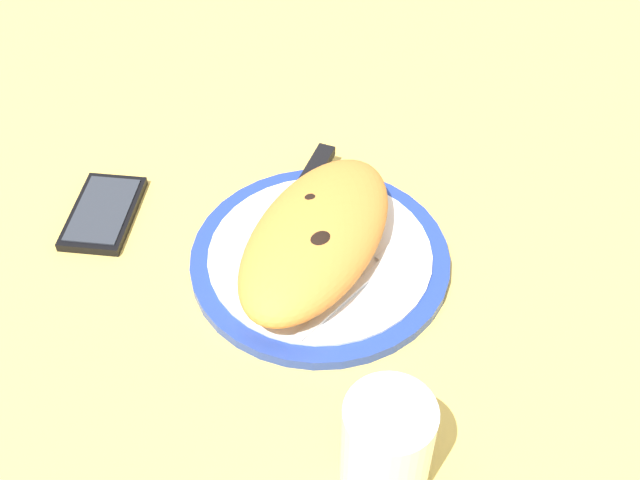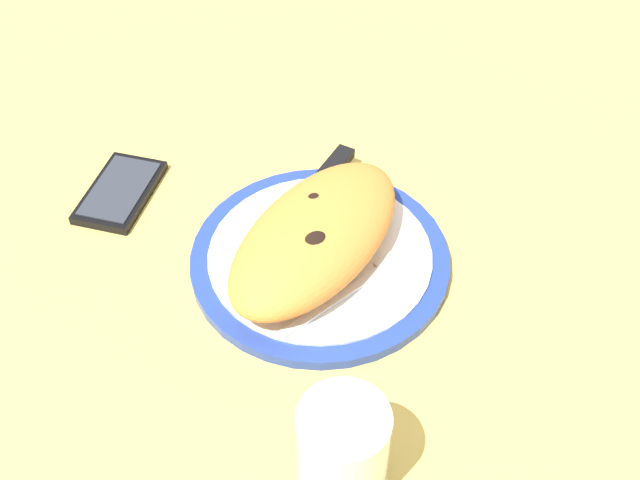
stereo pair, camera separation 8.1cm
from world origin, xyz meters
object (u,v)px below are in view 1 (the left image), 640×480
calzone (316,236)px  water_glass (386,449)px  knife (303,191)px  smartphone (103,213)px  fork (366,278)px  plate (320,258)px

calzone → water_glass: bearing=-130.0°
knife → smartphone: bearing=131.2°
calzone → water_glass: water_glass is taller
knife → smartphone: knife is taller
calzone → knife: 9.81cm
smartphone → calzone: bearing=-71.3°
calzone → fork: bearing=-85.8°
plate → water_glass: 24.95cm
plate → fork: bearing=-91.9°
plate → water_glass: bearing=-131.3°
knife → smartphone: size_ratio=1.63×
calzone → knife: size_ratio=1.20×
plate → smartphone: 25.00cm
fork → knife: size_ratio=0.76×
calzone → fork: 6.60cm
fork → smartphone: 30.54cm
knife → smartphone: (-14.63, 16.74, -1.46)cm
plate → calzone: 3.88cm
plate → knife: (6.10, 6.76, 1.29)cm
calzone → knife: calzone is taller
plate → knife: knife is taller
plate → fork: 5.95cm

